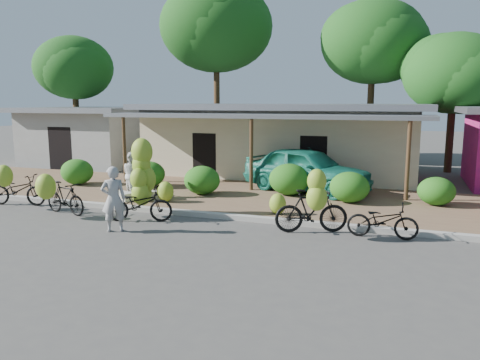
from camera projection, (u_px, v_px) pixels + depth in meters
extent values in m
plane|color=#4A4845|center=(178.00, 235.00, 12.28)|extent=(100.00, 100.00, 0.00)
cube|color=#7E6144|center=(242.00, 197.00, 16.91)|extent=(60.00, 6.00, 0.12)
cube|color=#A8A399|center=(208.00, 215.00, 14.12)|extent=(60.00, 0.25, 0.15)
cube|color=beige|center=(284.00, 142.00, 22.24)|extent=(12.00, 6.00, 3.10)
cube|color=slate|center=(284.00, 107.00, 21.96)|extent=(13.00, 7.00, 0.25)
cube|color=black|center=(266.00, 159.00, 19.57)|extent=(1.40, 0.12, 2.20)
cube|color=slate|center=(259.00, 116.00, 18.30)|extent=(13.00, 2.00, 0.15)
cylinder|color=brown|center=(125.00, 151.00, 19.57)|extent=(0.14, 0.14, 2.85)
cylinder|color=brown|center=(251.00, 156.00, 17.71)|extent=(0.14, 0.14, 2.85)
cylinder|color=brown|center=(408.00, 162.00, 15.84)|extent=(0.14, 0.14, 2.85)
cube|color=#979893|center=(91.00, 138.00, 25.91)|extent=(6.00, 5.00, 2.90)
cube|color=slate|center=(89.00, 110.00, 25.65)|extent=(7.00, 6.00, 0.25)
cube|color=black|center=(61.00, 149.00, 23.70)|extent=(1.40, 0.12, 2.20)
cylinder|color=brown|center=(76.00, 111.00, 28.36)|extent=(0.36, 0.36, 5.79)
ellipsoid|color=#114414|center=(74.00, 68.00, 27.94)|extent=(4.66, 4.66, 3.73)
ellipsoid|color=#114414|center=(70.00, 63.00, 28.33)|extent=(3.96, 3.96, 3.17)
cylinder|color=brown|center=(217.00, 90.00, 28.28)|extent=(0.36, 0.36, 8.31)
ellipsoid|color=#114414|center=(216.00, 27.00, 27.67)|extent=(6.67, 6.67, 5.34)
ellipsoid|color=#114414|center=(210.00, 23.00, 28.06)|extent=(5.67, 5.67, 4.54)
cylinder|color=brown|center=(371.00, 100.00, 25.85)|extent=(0.36, 0.36, 7.05)
ellipsoid|color=#114414|center=(373.00, 42.00, 25.33)|extent=(5.65, 5.65, 4.52)
ellipsoid|color=#114414|center=(364.00, 37.00, 25.73)|extent=(4.80, 4.80, 3.84)
cylinder|color=brown|center=(451.00, 121.00, 22.83)|extent=(0.36, 0.36, 5.08)
ellipsoid|color=#114414|center=(455.00, 73.00, 22.45)|extent=(4.82, 4.82, 3.86)
ellipsoid|color=#114414|center=(443.00, 68.00, 22.85)|extent=(4.10, 4.10, 3.28)
ellipsoid|color=#215D15|center=(77.00, 172.00, 19.01)|extent=(1.33, 1.20, 1.04)
ellipsoid|color=#215D15|center=(149.00, 174.00, 18.51)|extent=(1.30, 1.17, 1.01)
ellipsoid|color=#215D15|center=(202.00, 180.00, 16.97)|extent=(1.33, 1.20, 1.04)
ellipsoid|color=#215D15|center=(289.00, 179.00, 16.83)|extent=(1.46, 1.31, 1.14)
ellipsoid|color=#215D15|center=(350.00, 187.00, 15.58)|extent=(1.32, 1.19, 1.03)
ellipsoid|color=#215D15|center=(436.00, 191.00, 15.17)|extent=(1.19, 1.07, 0.93)
imported|color=black|center=(18.00, 190.00, 15.72)|extent=(2.09, 1.09, 1.04)
ellipsoid|color=#95BE2F|center=(4.00, 176.00, 14.99)|extent=(0.58, 0.49, 0.72)
imported|color=black|center=(65.00, 198.00, 14.46)|extent=(1.75, 0.82, 1.02)
ellipsoid|color=#95BE2F|center=(46.00, 187.00, 13.84)|extent=(0.62, 0.53, 0.78)
imported|color=black|center=(139.00, 204.00, 13.58)|extent=(2.06, 1.23, 1.02)
ellipsoid|color=#95BE2F|center=(142.00, 193.00, 14.08)|extent=(0.62, 0.53, 0.78)
ellipsoid|color=#95BE2F|center=(145.00, 179.00, 14.01)|extent=(0.70, 0.60, 0.88)
ellipsoid|color=#95BE2F|center=(141.00, 165.00, 13.94)|extent=(0.57, 0.48, 0.71)
ellipsoid|color=#95BE2F|center=(142.00, 152.00, 13.88)|extent=(0.66, 0.56, 0.82)
ellipsoid|color=#95BE2F|center=(140.00, 193.00, 13.73)|extent=(0.54, 0.46, 0.68)
ellipsoid|color=#95BE2F|center=(139.00, 179.00, 13.66)|extent=(0.51, 0.43, 0.64)
imported|color=black|center=(311.00, 211.00, 12.41)|extent=(2.01, 1.24, 1.17)
ellipsoid|color=#95BE2F|center=(317.00, 198.00, 11.69)|extent=(0.53, 0.45, 0.66)
ellipsoid|color=#95BE2F|center=(317.00, 181.00, 11.67)|extent=(0.48, 0.41, 0.61)
imported|color=black|center=(382.00, 220.00, 11.90)|extent=(1.78, 0.67, 0.92)
ellipsoid|color=#95BE2F|center=(144.00, 192.00, 15.76)|extent=(0.50, 0.43, 0.63)
ellipsoid|color=#95BE2F|center=(166.00, 192.00, 15.69)|extent=(0.56, 0.48, 0.70)
ellipsoid|color=#95BE2F|center=(278.00, 204.00, 13.97)|extent=(0.51, 0.43, 0.63)
cube|color=beige|center=(158.00, 195.00, 16.14)|extent=(0.93, 0.78, 0.30)
cube|color=beige|center=(123.00, 196.00, 15.99)|extent=(0.84, 0.64, 0.28)
imported|color=#969696|center=(114.00, 199.00, 12.47)|extent=(0.77, 0.72, 1.77)
imported|color=silver|center=(133.00, 174.00, 16.49)|extent=(0.98, 0.94, 1.60)
imported|color=#1B7A64|center=(307.00, 169.00, 17.52)|extent=(5.25, 3.44, 1.66)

